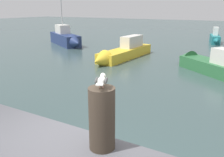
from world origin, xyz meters
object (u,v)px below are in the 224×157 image
object	(u,v)px
boat_yellow	(122,52)
boat_teal	(215,38)
seagull	(102,80)
mooring_post	(102,119)
boat_navy	(66,38)
boat_green	(205,63)

from	to	relation	value
boat_yellow	boat_teal	distance (m)	10.90
boat_teal	seagull	bearing A→B (deg)	-86.71
seagull	boat_yellow	world-z (taller)	seagull
boat_yellow	boat_teal	bearing A→B (deg)	67.97
mooring_post	boat_teal	world-z (taller)	mooring_post
boat_navy	mooring_post	bearing A→B (deg)	-48.30
boat_teal	boat_yellow	bearing A→B (deg)	-112.03
mooring_post	boat_green	world-z (taller)	mooring_post
boat_yellow	boat_teal	xyz separation A→B (m)	(4.09, 10.10, 0.01)
boat_navy	boat_green	bearing A→B (deg)	-15.12
boat_yellow	boat_teal	size ratio (longest dim) A/B	1.71
boat_teal	boat_navy	bearing A→B (deg)	-145.18
boat_yellow	boat_green	world-z (taller)	boat_yellow
boat_navy	boat_green	xyz separation A→B (m)	(11.66, -3.15, -0.19)
mooring_post	boat_navy	xyz separation A→B (m)	(-11.98, 13.45, -1.22)
seagull	boat_yellow	size ratio (longest dim) A/B	0.06
boat_green	boat_navy	bearing A→B (deg)	164.88
mooring_post	boat_yellow	bearing A→B (deg)	116.02
boat_navy	boat_green	distance (m)	12.08
seagull	boat_navy	size ratio (longest dim) A/B	0.07
mooring_post	boat_teal	size ratio (longest dim) A/B	0.23
boat_teal	boat_green	size ratio (longest dim) A/B	0.84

